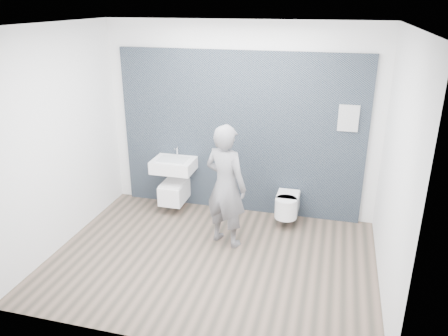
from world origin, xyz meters
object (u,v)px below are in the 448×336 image
(washbasin, at_px, (174,165))
(toilet_square, at_px, (174,190))
(toilet_rounded, at_px, (287,205))
(visitor, at_px, (226,186))

(washbasin, xyz_separation_m, toilet_square, (0.00, -0.02, -0.41))
(washbasin, xyz_separation_m, toilet_rounded, (1.73, -0.04, -0.43))
(washbasin, distance_m, toilet_square, 0.41)
(toilet_square, distance_m, visitor, 1.35)
(washbasin, bearing_deg, toilet_square, -90.00)
(toilet_rounded, bearing_deg, visitor, -134.89)
(washbasin, relative_size, visitor, 0.38)
(toilet_rounded, xyz_separation_m, visitor, (-0.72, -0.72, 0.52))
(toilet_rounded, height_order, visitor, visitor)
(washbasin, relative_size, toilet_square, 0.93)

